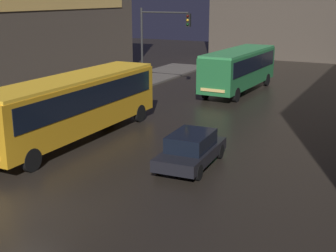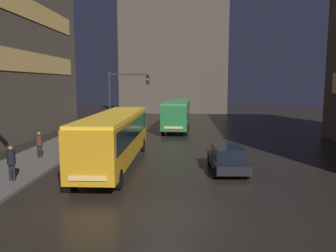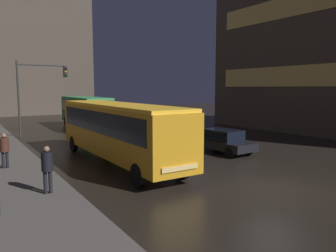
{
  "view_description": "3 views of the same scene",
  "coord_description": "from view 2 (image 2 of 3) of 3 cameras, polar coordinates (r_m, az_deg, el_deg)",
  "views": [
    {
      "loc": [
        10.91,
        -10.65,
        7.04
      ],
      "look_at": [
        1.72,
        7.63,
        1.34
      ],
      "focal_mm": 50.0,
      "sensor_mm": 36.0,
      "label": 1
    },
    {
      "loc": [
        0.79,
        -12.01,
        5.12
      ],
      "look_at": [
        -0.35,
        10.35,
        2.14
      ],
      "focal_mm": 35.0,
      "sensor_mm": 36.0,
      "label": 2
    },
    {
      "loc": [
        -10.59,
        -8.64,
        4.08
      ],
      "look_at": [
        -0.75,
        6.77,
        1.94
      ],
      "focal_mm": 35.0,
      "sensor_mm": 36.0,
      "label": 3
    }
  ],
  "objects": [
    {
      "name": "building_far_backdrop",
      "position": [
        60.53,
        1.07,
        13.01
      ],
      "size": [
        18.07,
        12.0,
        21.73
      ],
      "color": "#4C4238",
      "rests_on": "ground"
    },
    {
      "name": "ground_plane",
      "position": [
        13.08,
        -0.8,
        -15.47
      ],
      "size": [
        120.0,
        120.0,
        0.0
      ],
      "primitive_type": "plane",
      "color": "black"
    },
    {
      "name": "sidewalk_left",
      "position": [
        24.62,
        -20.66,
        -4.75
      ],
      "size": [
        4.0,
        48.0,
        0.15
      ],
      "color": "#56514C",
      "rests_on": "ground"
    },
    {
      "name": "bus_far",
      "position": [
        35.23,
        1.53,
        2.4
      ],
      "size": [
        2.9,
        9.81,
        3.16
      ],
      "rotation": [
        0.0,
        0.0,
        3.1
      ],
      "color": "#236B38",
      "rests_on": "ground"
    },
    {
      "name": "pedestrian_near",
      "position": [
        23.4,
        -21.51,
        -2.62
      ],
      "size": [
        0.48,
        0.48,
        1.73
      ],
      "rotation": [
        0.0,
        0.0,
        4.84
      ],
      "color": "black",
      "rests_on": "sidewalk_left"
    },
    {
      "name": "traffic_light_main",
      "position": [
        32.38,
        -7.75,
        5.99
      ],
      "size": [
        4.0,
        0.35,
        6.22
      ],
      "color": "#2D2D2D",
      "rests_on": "ground"
    },
    {
      "name": "car_taxi",
      "position": [
        19.37,
        10.31,
        -5.59
      ],
      "size": [
        2.07,
        4.32,
        1.46
      ],
      "rotation": [
        0.0,
        0.0,
        3.19
      ],
      "color": "black",
      "rests_on": "ground"
    },
    {
      "name": "pedestrian_mid",
      "position": [
        18.47,
        -25.64,
        -5.33
      ],
      "size": [
        0.42,
        0.42,
        1.79
      ],
      "rotation": [
        0.0,
        0.0,
        3.12
      ],
      "color": "black",
      "rests_on": "sidewalk_left"
    },
    {
      "name": "bus_near",
      "position": [
        20.28,
        -9.19,
        -1.4
      ],
      "size": [
        2.48,
        11.82,
        3.23
      ],
      "rotation": [
        0.0,
        0.0,
        3.14
      ],
      "color": "orange",
      "rests_on": "ground"
    }
  ]
}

